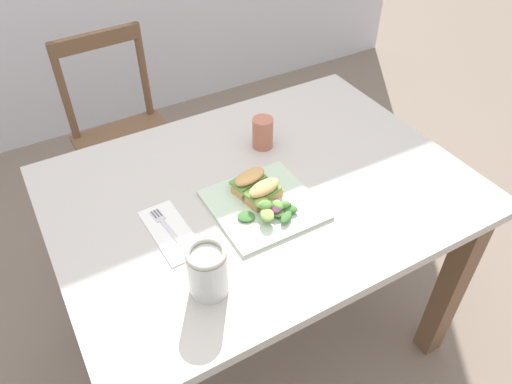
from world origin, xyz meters
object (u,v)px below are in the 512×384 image
Objects in this scene: dining_table at (261,218)px; cup_extra_side at (263,133)px; chair_wooden_far at (127,140)px; sandwich_half_back at (249,181)px; mason_jar_iced_tea at (208,273)px; sandwich_half_front at (264,192)px; plate_lunch at (263,205)px; fork_on_napkin at (167,227)px.

cup_extra_side reaches higher than dining_table.
sandwich_half_back is at bearing -81.01° from chair_wooden_far.
sandwich_half_back is (-0.04, -0.00, 0.17)m from dining_table.
chair_wooden_far is 0.80m from cup_extra_side.
dining_table is at bearing 4.08° from sandwich_half_back.
mason_jar_iced_tea is (-0.29, -0.25, 0.19)m from dining_table.
sandwich_half_front is (0.14, -0.90, 0.33)m from chair_wooden_far.
plate_lunch is at bearing -88.03° from sandwich_half_back.
cup_extra_side is at bearing 60.29° from sandwich_half_front.
cup_extra_side reaches higher than sandwich_half_front.
fork_on_napkin is at bearing -175.14° from dining_table.
cup_extra_side is (0.14, 0.17, 0.01)m from sandwich_half_back.
sandwich_half_back is 0.35m from mason_jar_iced_tea.
fork_on_napkin is 0.44m from cup_extra_side.
plate_lunch reaches higher than fork_on_napkin.
cup_extra_side reaches higher than sandwich_half_back.
chair_wooden_far is 8.75× the size of cup_extra_side.
sandwich_half_front is at bearing 56.52° from plate_lunch.
fork_on_napkin is (-0.30, -0.03, 0.14)m from dining_table.
mason_jar_iced_tea is (-0.11, -1.09, 0.35)m from chair_wooden_far.
sandwich_half_back is at bearing -175.92° from dining_table.
cup_extra_side is at bearing 58.73° from dining_table.
mason_jar_iced_tea is at bearing -132.68° from cup_extra_side.
chair_wooden_far reaches higher than mason_jar_iced_tea.
dining_table is 0.87m from chair_wooden_far.
mason_jar_iced_tea reaches higher than sandwich_half_back.
plate_lunch is 0.28m from cup_extra_side.
sandwich_half_front is 0.59× the size of fork_on_napkin.
mason_jar_iced_tea is at bearing -134.40° from sandwich_half_back.
chair_wooden_far reaches higher than sandwich_half_front.
fork_on_napkin is at bearing 172.12° from sandwich_half_front.
fork_on_napkin is (-0.26, 0.05, 0.00)m from plate_lunch.
cup_extra_side is (0.10, 0.17, 0.18)m from dining_table.
plate_lunch is (-0.04, -0.08, 0.14)m from dining_table.
sandwich_half_back reaches higher than plate_lunch.
plate_lunch is at bearing -119.91° from cup_extra_side.
chair_wooden_far is at bearing 98.44° from plate_lunch.
sandwich_half_back is at bearing 45.60° from mason_jar_iced_tea.
dining_table is 0.26m from cup_extra_side.
chair_wooden_far is 0.91m from sandwich_half_back.
dining_table is at bearing 4.86° from fork_on_napkin.
sandwich_half_front is 0.27m from fork_on_napkin.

